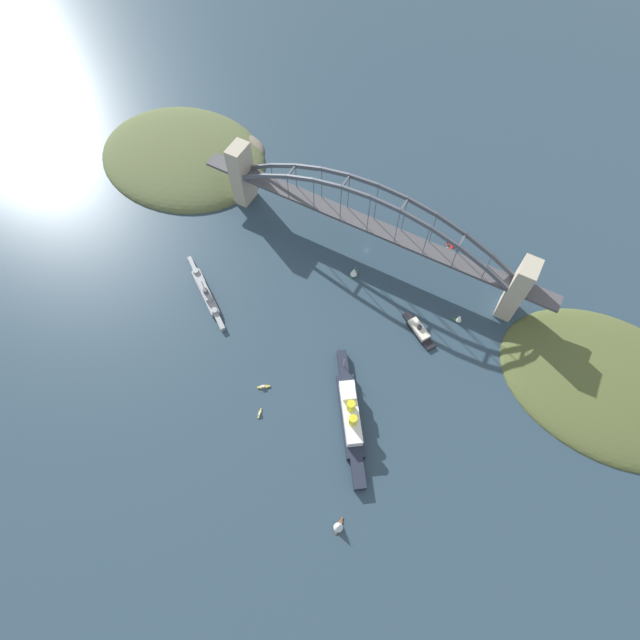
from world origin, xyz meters
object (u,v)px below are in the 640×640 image
object	(u,v)px
small_boat_0	(263,387)
small_boat_1	(354,272)
naval_cruiser	(206,292)
harbor_ferry_steamer	(419,330)
small_boat_4	(459,318)
ocean_liner	(350,415)
small_boat_3	(338,527)
seaplane_taxiing_near_bridge	(451,246)
harbor_arch_bridge	(370,225)
small_boat_2	(260,414)

from	to	relation	value
small_boat_0	small_boat_1	size ratio (longest dim) A/B	0.78
naval_cruiser	harbor_ferry_steamer	bearing A→B (deg)	-162.80
small_boat_0	small_boat_4	xyz separation A→B (m)	(-100.89, -115.96, 3.31)
harbor_ferry_steamer	small_boat_1	bearing A→B (deg)	-18.76
small_boat_0	small_boat_1	world-z (taller)	small_boat_1
ocean_liner	small_boat_0	size ratio (longest dim) A/B	10.52
small_boat_0	small_boat_3	size ratio (longest dim) A/B	0.74
seaplane_taxiing_near_bridge	small_boat_4	xyz separation A→B (m)	(-30.35, 61.56, 2.11)
harbor_arch_bridge	ocean_liner	bearing A→B (deg)	111.51
ocean_liner	naval_cruiser	size ratio (longest dim) A/B	1.33
seaplane_taxiing_near_bridge	small_boat_4	bearing A→B (deg)	116.25
naval_cruiser	seaplane_taxiing_near_bridge	xyz separation A→B (m)	(-150.30, -133.34, -1.10)
ocean_liner	small_boat_2	distance (m)	62.23
small_boat_2	seaplane_taxiing_near_bridge	bearing A→B (deg)	-107.76
harbor_ferry_steamer	small_boat_1	xyz separation A→B (m)	(65.40, -22.21, 2.28)
small_boat_1	small_boat_2	xyz separation A→B (m)	(4.81, 133.18, -3.94)
small_boat_2	small_boat_4	size ratio (longest dim) A/B	0.80
naval_cruiser	harbor_ferry_steamer	distance (m)	165.32
harbor_ferry_steamer	small_boat_4	size ratio (longest dim) A/B	3.61
small_boat_0	small_boat_4	distance (m)	153.74
harbor_arch_bridge	naval_cruiser	world-z (taller)	harbor_arch_bridge
small_boat_3	small_boat_4	size ratio (longest dim) A/B	1.19
naval_cruiser	seaplane_taxiing_near_bridge	world-z (taller)	naval_cruiser
small_boat_2	small_boat_3	bearing A→B (deg)	154.68
harbor_arch_bridge	seaplane_taxiing_near_bridge	distance (m)	74.74
seaplane_taxiing_near_bridge	small_boat_0	xyz separation A→B (m)	(70.54, 177.52, -1.20)
harbor_arch_bridge	small_boat_0	world-z (taller)	harbor_arch_bridge
small_boat_1	harbor_ferry_steamer	bearing A→B (deg)	161.24
small_boat_2	small_boat_3	world-z (taller)	small_boat_3
small_boat_2	harbor_ferry_steamer	bearing A→B (deg)	-122.32
seaplane_taxiing_near_bridge	small_boat_0	bearing A→B (deg)	68.33
harbor_arch_bridge	harbor_ferry_steamer	distance (m)	88.27
small_boat_3	harbor_arch_bridge	bearing A→B (deg)	-68.62
naval_cruiser	small_boat_3	bearing A→B (deg)	149.24
harbor_ferry_steamer	small_boat_2	xyz separation A→B (m)	(70.21, 110.97, -1.66)
ocean_liner	small_boat_3	distance (m)	70.30
ocean_liner	small_boat_1	distance (m)	117.54
naval_cruiser	small_boat_3	world-z (taller)	naval_cruiser
seaplane_taxiing_near_bridge	small_boat_4	distance (m)	68.67
harbor_arch_bridge	seaplane_taxiing_near_bridge	xyz separation A→B (m)	(-59.49, -34.77, -28.94)
seaplane_taxiing_near_bridge	small_boat_1	world-z (taller)	small_boat_1
naval_cruiser	small_boat_2	xyz separation A→B (m)	(-87.71, 62.07, -2.45)
naval_cruiser	small_boat_4	bearing A→B (deg)	-158.33
harbor_arch_bridge	ocean_liner	world-z (taller)	harbor_arch_bridge
harbor_ferry_steamer	small_boat_1	distance (m)	69.11
naval_cruiser	small_boat_2	distance (m)	107.48
harbor_arch_bridge	naval_cruiser	xyz separation A→B (m)	(90.80, 98.57, -27.84)
harbor_arch_bridge	small_boat_2	size ratio (longest dim) A/B	41.15
naval_cruiser	seaplane_taxiing_near_bridge	distance (m)	200.92
naval_cruiser	small_boat_0	xyz separation A→B (m)	(-79.76, 44.18, -2.30)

